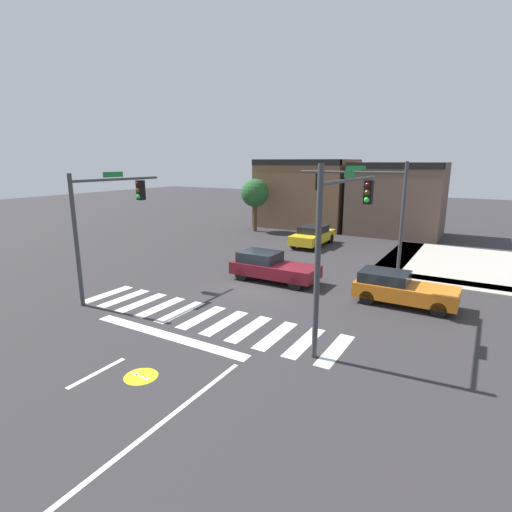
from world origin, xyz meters
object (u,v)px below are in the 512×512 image
object	(u,v)px
car_yellow	(313,235)
roadside_tree	(255,193)
traffic_signal_southeast	(343,220)
traffic_signal_southwest	(108,211)
car_maroon	(271,267)
traffic_signal_northeast	(364,197)
car_orange	(401,289)

from	to	relation	value
car_yellow	roadside_tree	world-z (taller)	roadside_tree
traffic_signal_southeast	roadside_tree	xyz separation A→B (m)	(-13.67, 17.02, -0.80)
traffic_signal_southwest	car_maroon	distance (m)	8.43
car_yellow	traffic_signal_southeast	bearing A→B (deg)	26.11
traffic_signal_northeast	car_yellow	bearing A→B (deg)	-46.01
traffic_signal_northeast	car_maroon	distance (m)	6.41
traffic_signal_southwest	car_yellow	world-z (taller)	traffic_signal_southwest
traffic_signal_southwest	car_yellow	distance (m)	15.88
traffic_signal_northeast	car_yellow	size ratio (longest dim) A/B	1.31
traffic_signal_northeast	roadside_tree	distance (m)	14.71
car_maroon	roadside_tree	xyz separation A→B (m)	(-8.51, 12.64, 2.60)
traffic_signal_southeast	car_orange	bearing A→B (deg)	-18.50
traffic_signal_northeast	car_maroon	size ratio (longest dim) A/B	1.35
car_orange	traffic_signal_southeast	bearing A→B (deg)	-108.50
car_yellow	traffic_signal_northeast	bearing A→B (deg)	43.99
traffic_signal_southeast	roadside_tree	size ratio (longest dim) A/B	1.31
roadside_tree	car_orange	bearing A→B (deg)	-40.59
car_yellow	car_maroon	bearing A→B (deg)	9.64
traffic_signal_southwest	car_yellow	size ratio (longest dim) A/B	1.21
traffic_signal_southwest	roadside_tree	xyz separation A→B (m)	(-3.18, 18.33, -0.61)
traffic_signal_southwest	roadside_tree	distance (m)	18.61
car_maroon	car_orange	bearing A→B (deg)	-2.27
traffic_signal_northeast	traffic_signal_southwest	bearing A→B (deg)	48.19
traffic_signal_southeast	car_yellow	size ratio (longest dim) A/B	1.30
traffic_signal_southwest	car_yellow	xyz separation A→B (m)	(3.73, 15.10, -3.19)
traffic_signal_southeast	car_yellow	world-z (taller)	traffic_signal_southeast
car_maroon	roadside_tree	world-z (taller)	roadside_tree
car_orange	car_maroon	bearing A→B (deg)	177.73
traffic_signal_southwest	car_orange	world-z (taller)	traffic_signal_southwest
traffic_signal_southwest	traffic_signal_southeast	bearing A→B (deg)	-82.90
traffic_signal_northeast	roadside_tree	xyz separation A→B (m)	(-11.98, 8.48, -0.84)
traffic_signal_southeast	traffic_signal_southwest	size ratio (longest dim) A/B	1.07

